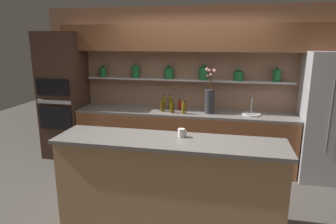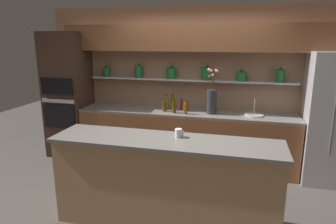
% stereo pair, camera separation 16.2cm
% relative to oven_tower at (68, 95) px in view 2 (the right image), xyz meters
% --- Properties ---
extents(ground_plane, '(12.00, 12.00, 0.00)m').
position_rel_oven_tower_xyz_m(ground_plane, '(2.25, -1.24, -1.10)').
color(ground_plane, '#4C4742').
extents(back_wall_unit, '(5.20, 0.44, 2.60)m').
position_rel_oven_tower_xyz_m(back_wall_unit, '(2.25, 0.29, 0.45)').
color(back_wall_unit, '#937056').
rests_on(back_wall_unit, ground_plane).
extents(back_counter_unit, '(3.54, 0.62, 0.92)m').
position_rel_oven_tower_xyz_m(back_counter_unit, '(2.14, 0.00, -0.64)').
color(back_counter_unit, brown).
rests_on(back_counter_unit, ground_plane).
extents(island_counter, '(2.51, 0.61, 1.02)m').
position_rel_oven_tower_xyz_m(island_counter, '(2.25, -1.71, -0.58)').
color(island_counter, tan).
rests_on(island_counter, ground_plane).
extents(oven_tower, '(0.70, 0.64, 2.20)m').
position_rel_oven_tower_xyz_m(oven_tower, '(0.00, 0.00, 0.00)').
color(oven_tower, '#3D281E').
rests_on(oven_tower, ground_plane).
extents(flower_vase, '(0.17, 0.18, 0.72)m').
position_rel_oven_tower_xyz_m(flower_vase, '(2.56, -0.03, 0.05)').
color(flower_vase, '#2D2D33').
rests_on(flower_vase, back_counter_unit).
extents(sink_fixture, '(0.29, 0.29, 0.25)m').
position_rel_oven_tower_xyz_m(sink_fixture, '(3.21, 0.01, -0.15)').
color(sink_fixture, '#B7B7BC').
rests_on(sink_fixture, back_counter_unit).
extents(bottle_oil_0, '(0.06, 0.06, 0.24)m').
position_rel_oven_tower_xyz_m(bottle_oil_0, '(2.16, -0.15, -0.08)').
color(bottle_oil_0, brown).
rests_on(bottle_oil_0, back_counter_unit).
extents(bottle_oil_1, '(0.05, 0.05, 0.24)m').
position_rel_oven_tower_xyz_m(bottle_oil_1, '(1.79, 0.12, -0.08)').
color(bottle_oil_1, olive).
rests_on(bottle_oil_1, back_counter_unit).
extents(bottle_sauce_2, '(0.05, 0.05, 0.16)m').
position_rel_oven_tower_xyz_m(bottle_sauce_2, '(2.16, 0.03, -0.11)').
color(bottle_sauce_2, maroon).
rests_on(bottle_sauce_2, back_counter_unit).
extents(bottle_oil_3, '(0.07, 0.07, 0.22)m').
position_rel_oven_tower_xyz_m(bottle_oil_3, '(1.80, -0.06, -0.09)').
color(bottle_oil_3, '#47380A').
rests_on(bottle_oil_3, back_counter_unit).
extents(bottle_oil_4, '(0.06, 0.06, 0.22)m').
position_rel_oven_tower_xyz_m(bottle_oil_4, '(1.98, -0.13, -0.09)').
color(bottle_oil_4, '#47380A').
rests_on(bottle_oil_4, back_counter_unit).
extents(bottle_sauce_5, '(0.05, 0.05, 0.19)m').
position_rel_oven_tower_xyz_m(bottle_sauce_5, '(2.05, 0.11, -0.10)').
color(bottle_sauce_5, maroon).
rests_on(bottle_sauce_5, back_counter_unit).
extents(bottle_oil_6, '(0.06, 0.06, 0.26)m').
position_rel_oven_tower_xyz_m(bottle_oil_6, '(1.90, 0.09, -0.07)').
color(bottle_oil_6, brown).
rests_on(bottle_oil_6, back_counter_unit).
extents(coffee_mug, '(0.10, 0.08, 0.09)m').
position_rel_oven_tower_xyz_m(coffee_mug, '(2.37, -1.60, -0.03)').
color(coffee_mug, silver).
rests_on(coffee_mug, island_counter).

